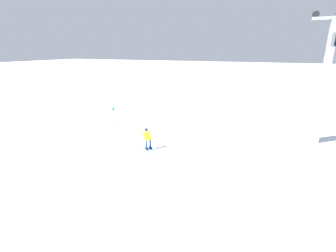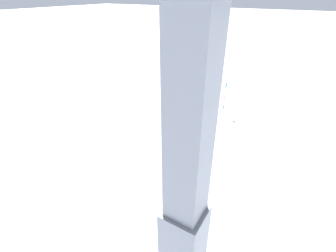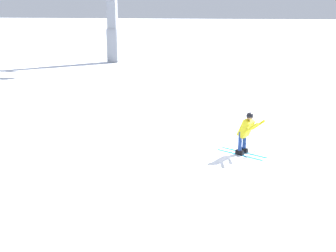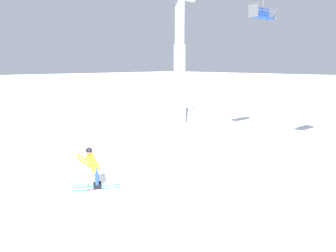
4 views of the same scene
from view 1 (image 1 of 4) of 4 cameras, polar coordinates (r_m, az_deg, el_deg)
name	(u,v)px [view 1 (image 1 of 4)]	position (r m, az deg, el deg)	size (l,w,h in m)	color
ground_plane	(150,155)	(16.21, -4.21, -6.88)	(260.00, 260.00, 0.00)	white
skier_carving_main	(147,137)	(16.94, -4.87, -2.66)	(1.27, 1.70, 1.62)	#198CCC
lift_tower_near	(322,90)	(20.76, 32.36, 7.05)	(0.67, 2.85, 9.13)	gray
trail_marker_pole	(114,118)	(20.78, -12.47, 1.77)	(0.07, 0.28, 2.22)	blue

